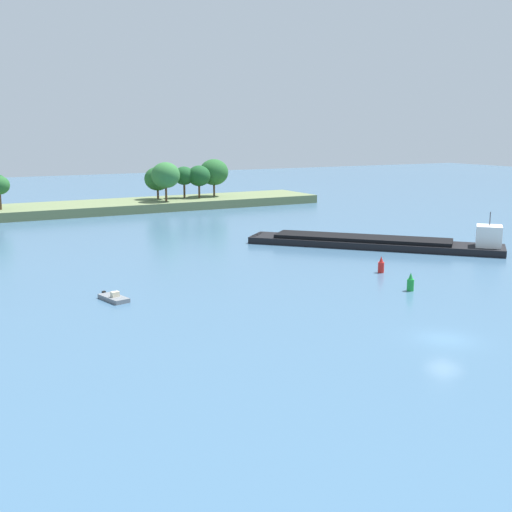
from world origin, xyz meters
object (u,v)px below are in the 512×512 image
Objects in this scene: channel_buoy_red at (381,266)px; small_motorboat at (114,298)px; channel_buoy_green at (410,283)px; cargo_barge at (380,242)px.

small_motorboat is at bearing 175.15° from channel_buoy_red.
small_motorboat is 2.11× the size of channel_buoy_green.
channel_buoy_green is at bearing -109.47° from channel_buoy_red.
cargo_barge is 7.33× the size of small_motorboat.
channel_buoy_red is (-10.25, -12.71, 0.00)m from cargo_barge.
channel_buoy_red is (30.43, -2.58, 0.57)m from small_motorboat.
cargo_barge reaches higher than small_motorboat.
channel_buoy_red is at bearing -128.91° from cargo_barge.
small_motorboat is 30.54m from channel_buoy_red.
cargo_barge is 15.43× the size of channel_buoy_green.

